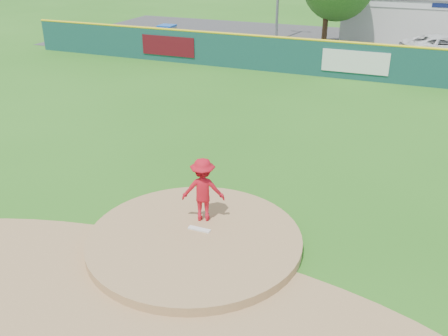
% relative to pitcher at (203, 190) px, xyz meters
% --- Properties ---
extents(ground, '(120.00, 120.00, 0.00)m').
position_rel_pitcher_xyz_m(ground, '(0.14, -0.87, -1.13)').
color(ground, '#286B19').
rests_on(ground, ground).
extents(pitchers_mound, '(5.50, 5.50, 0.50)m').
position_rel_pitcher_xyz_m(pitchers_mound, '(0.14, -0.87, -1.13)').
color(pitchers_mound, '#9E774C').
rests_on(pitchers_mound, ground).
extents(pitching_rubber, '(0.60, 0.15, 0.04)m').
position_rel_pitcher_xyz_m(pitching_rubber, '(0.14, -0.57, -0.86)').
color(pitching_rubber, white).
rests_on(pitching_rubber, pitchers_mound).
extents(infield_dirt_arc, '(15.40, 15.40, 0.01)m').
position_rel_pitcher_xyz_m(infield_dirt_arc, '(0.14, -3.87, -1.13)').
color(infield_dirt_arc, '#9E774C').
rests_on(infield_dirt_arc, ground).
extents(parking_lot, '(44.00, 16.00, 0.02)m').
position_rel_pitcher_xyz_m(parking_lot, '(0.14, 26.13, -1.12)').
color(parking_lot, '#38383A').
rests_on(parking_lot, ground).
extents(pitcher, '(1.30, 1.01, 1.76)m').
position_rel_pitcher_xyz_m(pitcher, '(0.00, 0.00, 0.00)').
color(pitcher, red).
rests_on(pitcher, pitchers_mound).
extents(van, '(5.91, 4.49, 1.49)m').
position_rel_pitcher_xyz_m(van, '(5.82, 24.51, -0.37)').
color(van, white).
rests_on(van, parking_lot).
extents(fence_banners, '(15.07, 0.04, 1.20)m').
position_rel_pitcher_xyz_m(fence_banners, '(-4.41, 17.05, -0.13)').
color(fence_banners, '#530B14').
rests_on(fence_banners, ground).
extents(playground_slide, '(1.05, 2.97, 1.64)m').
position_rel_pitcher_xyz_m(playground_slide, '(-12.12, 20.55, -0.30)').
color(playground_slide, blue).
rests_on(playground_slide, ground).
extents(outfield_fence, '(40.00, 0.14, 2.07)m').
position_rel_pitcher_xyz_m(outfield_fence, '(0.14, 17.13, -0.04)').
color(outfield_fence, '#14423F').
rests_on(outfield_fence, ground).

